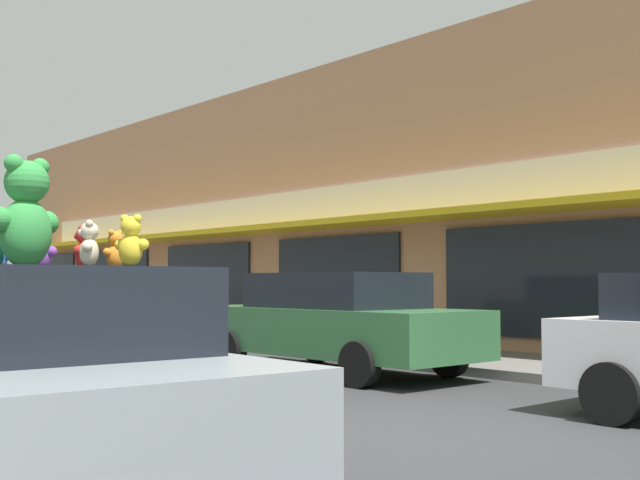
% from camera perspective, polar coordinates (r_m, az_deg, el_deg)
% --- Properties ---
extents(ground_plane, '(260.00, 260.00, 0.00)m').
position_cam_1_polar(ground_plane, '(7.19, 5.00, -14.00)').
color(ground_plane, '#333335').
extents(storefront_row, '(15.34, 36.30, 6.38)m').
position_cam_1_polar(storefront_row, '(23.30, 14.07, 1.53)').
color(storefront_row, tan).
rests_on(storefront_row, ground_plane).
extents(plush_art_car, '(2.13, 4.08, 1.46)m').
position_cam_1_polar(plush_art_car, '(5.41, -20.43, -9.26)').
color(plush_art_car, '#8C999E').
rests_on(plush_art_car, ground_plane).
extents(teddy_bear_giant, '(0.53, 0.37, 0.70)m').
position_cam_1_polar(teddy_bear_giant, '(5.31, -20.20, 1.75)').
color(teddy_bear_giant, green).
rests_on(teddy_bear_giant, plush_art_car).
extents(teddy_bear_cream, '(0.15, 0.20, 0.26)m').
position_cam_1_polar(teddy_bear_cream, '(4.71, -16.11, -0.29)').
color(teddy_bear_cream, beige).
rests_on(teddy_bear_cream, plush_art_car).
extents(teddy_bear_red, '(0.18, 0.18, 0.27)m').
position_cam_1_polar(teddy_bear_red, '(5.25, -16.47, -0.52)').
color(teddy_bear_red, red).
rests_on(teddy_bear_red, plush_art_car).
extents(teddy_bear_yellow, '(0.18, 0.22, 0.29)m').
position_cam_1_polar(teddy_bear_yellow, '(4.60, -13.30, -0.09)').
color(teddy_bear_yellow, yellow).
rests_on(teddy_bear_yellow, plush_art_car).
extents(teddy_bear_orange, '(0.20, 0.14, 0.26)m').
position_cam_1_polar(teddy_bear_orange, '(5.50, -14.35, -0.70)').
color(teddy_bear_orange, orange).
rests_on(teddy_bear_orange, plush_art_car).
extents(teddy_bear_blue, '(0.14, 0.16, 0.22)m').
position_cam_1_polar(teddy_bear_blue, '(6.21, -21.79, -1.00)').
color(teddy_bear_blue, blue).
rests_on(teddy_bear_blue, plush_art_car).
extents(teddy_bear_purple, '(0.22, 0.26, 0.36)m').
position_cam_1_polar(teddy_bear_purple, '(6.51, -19.22, -0.57)').
color(teddy_bear_purple, purple).
rests_on(teddy_bear_purple, plush_art_car).
extents(parked_car_far_center, '(2.00, 4.69, 1.51)m').
position_cam_1_polar(parked_car_far_center, '(12.16, 1.09, -5.77)').
color(parked_car_far_center, '#336B3D').
rests_on(parked_car_far_center, ground_plane).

